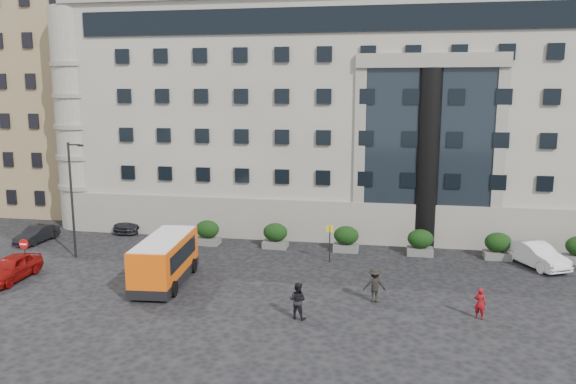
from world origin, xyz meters
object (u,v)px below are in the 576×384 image
hedge_d (420,242)px  bus_stop_sign (330,237)px  hedge_a (208,232)px  pedestrian_a (480,303)px  pedestrian_c (375,285)px  parked_car_a (11,268)px  parked_car_b (37,234)px  parked_car_c (134,221)px  minibus (165,258)px  parked_car_d (139,218)px  street_lamp (72,195)px  white_taxi (536,254)px  red_truck (107,193)px  pedestrian_b (298,300)px  no_entry_sign (24,249)px  hedge_c (346,239)px  hedge_e (498,246)px  hedge_b (275,235)px

hedge_d → bus_stop_sign: size_ratio=0.73×
hedge_d → hedge_a: bearing=180.0°
pedestrian_a → pedestrian_c: (-5.32, 1.38, 0.15)m
parked_car_a → pedestrian_c: (21.92, 0.28, 0.19)m
hedge_a → pedestrian_c: (12.68, -9.57, 0.03)m
hedge_d → parked_car_b: hedge_d is taller
hedge_d → parked_car_c: (-23.10, 3.42, -0.21)m
minibus → parked_car_a: 9.57m
parked_car_d → street_lamp: bearing=-94.8°
street_lamp → hedge_d: bearing=11.5°
white_taxi → red_truck: bearing=134.8°
bus_stop_sign → pedestrian_b: bearing=-93.5°
hedge_a → no_entry_sign: size_ratio=0.79×
hedge_d → no_entry_sign: bearing=-160.2°
hedge_c → parked_car_b: size_ratio=0.48×
hedge_a → pedestrian_b: (8.90, -12.56, 0.02)m
parked_car_c → red_truck: bearing=128.7°
bus_stop_sign → parked_car_b: bearing=177.3°
hedge_c → street_lamp: street_lamp is taller
parked_car_a → street_lamp: bearing=74.3°
street_lamp → white_taxi: 31.29m
minibus → pedestrian_a: minibus is taller
minibus → pedestrian_b: (8.66, -3.82, -0.59)m
pedestrian_a → hedge_a: bearing=-7.1°
red_truck → parked_car_b: (0.61, -12.16, -0.99)m
pedestrian_c → white_taxi: bearing=-147.6°
hedge_d → parked_car_b: (-28.60, -1.76, -0.30)m
parked_car_c → pedestrian_a: 29.27m
hedge_c → parked_car_b: (-23.40, -1.76, -0.30)m
hedge_e → street_lamp: (-28.74, -4.80, 3.44)m
bus_stop_sign → white_taxi: 13.56m
parked_car_a → parked_car_d: bearing=81.7°
hedge_e → minibus: 22.35m
hedge_b → parked_car_c: 13.15m
no_entry_sign → white_taxi: no_entry_sign is taller
hedge_e → bus_stop_sign: size_ratio=0.73×
hedge_d → pedestrian_a: (2.40, -10.95, -0.12)m
street_lamp → parked_car_b: street_lamp is taller
hedge_e → parked_car_d: hedge_e is taller
hedge_e → parked_car_c: bearing=173.1°
red_truck → pedestrian_b: bearing=-59.2°
pedestrian_a → parked_car_d: bearing=-6.6°
hedge_b → no_entry_sign: (-14.20, -8.84, 0.72)m
street_lamp → white_taxi: bearing=6.5°
minibus → parked_car_b: bearing=147.5°
pedestrian_a → pedestrian_c: pedestrian_c is taller
parked_car_a → parked_car_d: size_ratio=0.83×
hedge_b → minibus: 10.07m
hedge_a → parked_car_a: size_ratio=0.41×
hedge_a → pedestrian_a: bearing=-31.3°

